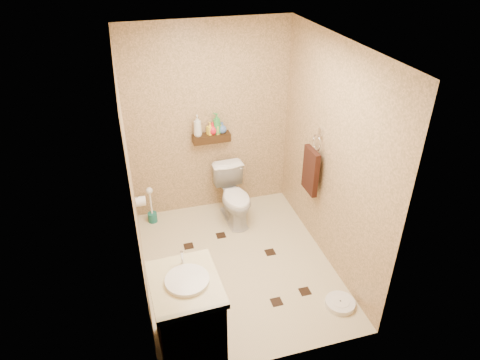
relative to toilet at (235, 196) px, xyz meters
name	(u,v)px	position (x,y,z in m)	size (l,w,h in m)	color
ground	(238,264)	(-0.19, -0.83, -0.35)	(2.50, 2.50, 0.00)	beige
wall_back	(209,122)	(-0.19, 0.42, 0.85)	(2.00, 0.04, 2.40)	tan
wall_front	(283,253)	(-0.19, -2.08, 0.85)	(2.00, 0.04, 2.40)	tan
wall_left	(132,186)	(-1.19, -0.83, 0.85)	(0.04, 2.50, 2.40)	tan
wall_right	(331,158)	(0.81, -0.83, 0.85)	(0.04, 2.50, 2.40)	tan
ceiling	(237,45)	(-0.19, -0.83, 2.05)	(2.00, 2.50, 0.02)	silver
wall_shelf	(211,138)	(-0.19, 0.34, 0.67)	(0.46, 0.14, 0.10)	#35200E
floor_accents	(243,267)	(-0.15, -0.89, -0.34)	(1.14, 1.30, 0.01)	black
toilet	(235,196)	(0.00, 0.00, 0.00)	(0.39, 0.68, 0.69)	white
vanity	(188,316)	(-0.89, -1.78, 0.07)	(0.58, 0.69, 0.94)	brown
bathroom_scale	(340,303)	(0.62, -1.68, -0.32)	(0.34, 0.34, 0.06)	white
toilet_brush	(152,210)	(-1.01, 0.24, -0.17)	(0.12, 0.12, 0.50)	#186259
towel_ring	(311,169)	(0.72, -0.58, 0.60)	(0.12, 0.30, 0.76)	silver
toilet_paper	(141,201)	(-1.14, -0.18, 0.25)	(0.12, 0.11, 0.12)	white
bottle_a	(197,126)	(-0.36, 0.34, 0.85)	(0.10, 0.10, 0.26)	silver
bottle_b	(210,128)	(-0.21, 0.34, 0.80)	(0.07, 0.07, 0.15)	yellow
bottle_c	(213,128)	(-0.18, 0.34, 0.80)	(0.12, 0.12, 0.15)	red
bottle_d	(217,124)	(-0.12, 0.34, 0.85)	(0.10, 0.10, 0.26)	#2F8E3F
bottle_e	(217,127)	(-0.12, 0.34, 0.81)	(0.07, 0.08, 0.17)	#E7C84D
bottle_f	(222,128)	(-0.06, 0.34, 0.79)	(0.11, 0.11, 0.14)	#4264A5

